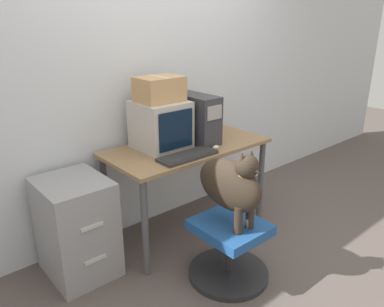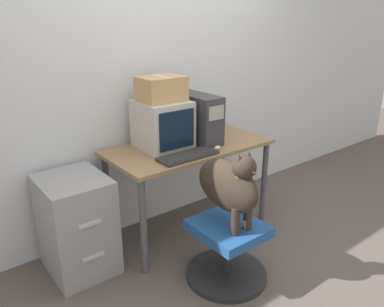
% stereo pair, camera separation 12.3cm
% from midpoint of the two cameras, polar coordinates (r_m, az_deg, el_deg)
% --- Properties ---
extents(ground_plane, '(12.00, 12.00, 0.00)m').
position_cam_midpoint_polar(ground_plane, '(3.17, 4.54, -13.76)').
color(ground_plane, '#564C47').
extents(wall_back, '(8.00, 0.05, 2.60)m').
position_cam_midpoint_polar(wall_back, '(3.24, -3.67, 11.83)').
color(wall_back, silver).
rests_on(wall_back, ground_plane).
extents(desk, '(1.35, 0.66, 0.78)m').
position_cam_midpoint_polar(desk, '(3.08, 0.75, -0.50)').
color(desk, olive).
rests_on(desk, ground_plane).
extents(crt_monitor, '(0.38, 0.39, 0.38)m').
position_cam_midpoint_polar(crt_monitor, '(2.95, -3.30, 4.42)').
color(crt_monitor, '#B7B2A8').
rests_on(crt_monitor, desk).
extents(pc_tower, '(0.20, 0.50, 0.39)m').
position_cam_midpoint_polar(pc_tower, '(3.12, 1.77, 5.48)').
color(pc_tower, '#333338').
rests_on(pc_tower, desk).
extents(keyboard, '(0.47, 0.18, 0.03)m').
position_cam_midpoint_polar(keyboard, '(2.78, 0.65, -0.34)').
color(keyboard, '#2D2D2D').
rests_on(keyboard, desk).
extents(computer_mouse, '(0.06, 0.04, 0.03)m').
position_cam_midpoint_polar(computer_mouse, '(2.96, 5.08, 0.89)').
color(computer_mouse, beige).
rests_on(computer_mouse, desk).
extents(office_chair, '(0.58, 0.58, 0.43)m').
position_cam_midpoint_polar(office_chair, '(2.73, 6.71, -14.53)').
color(office_chair, '#262628').
rests_on(office_chair, ground_plane).
extents(dog, '(0.21, 0.53, 0.56)m').
position_cam_midpoint_polar(dog, '(2.48, 7.12, -4.74)').
color(dog, '#33281E').
rests_on(dog, office_chair).
extents(filing_cabinet, '(0.44, 0.53, 0.72)m').
position_cam_midpoint_polar(filing_cabinet, '(2.83, -15.97, -10.38)').
color(filing_cabinet, gray).
rests_on(filing_cabinet, ground_plane).
extents(cardboard_box, '(0.34, 0.25, 0.19)m').
position_cam_midpoint_polar(cardboard_box, '(2.89, -3.45, 9.81)').
color(cardboard_box, tan).
rests_on(cardboard_box, crt_monitor).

